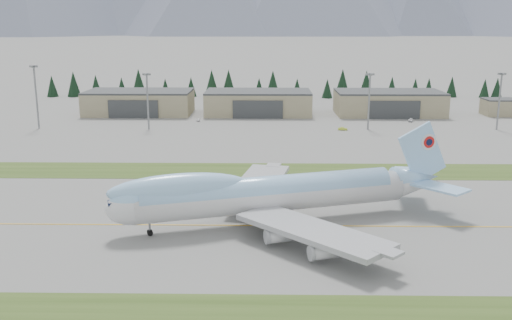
{
  "coord_description": "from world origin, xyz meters",
  "views": [
    {
      "loc": [
        -11.5,
        -111.69,
        40.8
      ],
      "look_at": [
        -13.86,
        25.02,
        8.0
      ],
      "focal_mm": 40.0,
      "sensor_mm": 36.0,
      "label": 1
    }
  ],
  "objects_px": {
    "boeing_747_freighter": "(270,193)",
    "service_vehicle_a": "(198,121)",
    "hangar_left": "(139,102)",
    "hangar_right": "(389,103)",
    "hangar_center": "(258,102)",
    "service_vehicle_c": "(411,122)",
    "service_vehicle_b": "(343,130)"
  },
  "relations": [
    {
      "from": "hangar_right",
      "to": "service_vehicle_b",
      "type": "bearing_deg",
      "value": -122.75
    },
    {
      "from": "boeing_747_freighter",
      "to": "hangar_center",
      "type": "xyz_separation_m",
      "value": [
        -4.35,
        148.38,
        -1.19
      ]
    },
    {
      "from": "boeing_747_freighter",
      "to": "hangar_right",
      "type": "distance_m",
      "value": 158.47
    },
    {
      "from": "boeing_747_freighter",
      "to": "hangar_center",
      "type": "bearing_deg",
      "value": 74.41
    },
    {
      "from": "boeing_747_freighter",
      "to": "hangar_center",
      "type": "height_order",
      "value": "boeing_747_freighter"
    },
    {
      "from": "service_vehicle_c",
      "to": "service_vehicle_b",
      "type": "bearing_deg",
      "value": -127.71
    },
    {
      "from": "hangar_left",
      "to": "hangar_center",
      "type": "xyz_separation_m",
      "value": [
        55.0,
        0.0,
        0.0
      ]
    },
    {
      "from": "boeing_747_freighter",
      "to": "service_vehicle_c",
      "type": "xyz_separation_m",
      "value": [
        61.19,
        128.4,
        -6.58
      ]
    },
    {
      "from": "service_vehicle_a",
      "to": "hangar_right",
      "type": "bearing_deg",
      "value": 6.83
    },
    {
      "from": "service_vehicle_a",
      "to": "service_vehicle_c",
      "type": "distance_m",
      "value": 90.98
    },
    {
      "from": "boeing_747_freighter",
      "to": "service_vehicle_a",
      "type": "distance_m",
      "value": 131.5
    },
    {
      "from": "service_vehicle_b",
      "to": "service_vehicle_c",
      "type": "height_order",
      "value": "service_vehicle_c"
    },
    {
      "from": "boeing_747_freighter",
      "to": "service_vehicle_c",
      "type": "distance_m",
      "value": 142.39
    },
    {
      "from": "boeing_747_freighter",
      "to": "service_vehicle_b",
      "type": "xyz_separation_m",
      "value": [
        29.44,
        107.63,
        -6.58
      ]
    },
    {
      "from": "boeing_747_freighter",
      "to": "service_vehicle_a",
      "type": "height_order",
      "value": "boeing_747_freighter"
    },
    {
      "from": "service_vehicle_b",
      "to": "boeing_747_freighter",
      "type": "bearing_deg",
      "value": 173.65
    },
    {
      "from": "hangar_left",
      "to": "hangar_right",
      "type": "distance_m",
      "value": 115.0
    },
    {
      "from": "hangar_left",
      "to": "hangar_right",
      "type": "bearing_deg",
      "value": 0.0
    },
    {
      "from": "hangar_right",
      "to": "service_vehicle_b",
      "type": "distance_m",
      "value": 48.74
    },
    {
      "from": "boeing_747_freighter",
      "to": "service_vehicle_b",
      "type": "relative_size",
      "value": 20.64
    },
    {
      "from": "hangar_left",
      "to": "hangar_center",
      "type": "height_order",
      "value": "same"
    },
    {
      "from": "hangar_center",
      "to": "service_vehicle_b",
      "type": "height_order",
      "value": "hangar_center"
    },
    {
      "from": "boeing_747_freighter",
      "to": "hangar_left",
      "type": "relative_size",
      "value": 1.57
    },
    {
      "from": "service_vehicle_b",
      "to": "hangar_right",
      "type": "bearing_deg",
      "value": -23.8
    },
    {
      "from": "service_vehicle_b",
      "to": "service_vehicle_c",
      "type": "bearing_deg",
      "value": -47.87
    },
    {
      "from": "hangar_center",
      "to": "service_vehicle_c",
      "type": "xyz_separation_m",
      "value": [
        65.54,
        -19.98,
        -5.39
      ]
    },
    {
      "from": "boeing_747_freighter",
      "to": "service_vehicle_b",
      "type": "distance_m",
      "value": 111.78
    },
    {
      "from": "service_vehicle_a",
      "to": "service_vehicle_c",
      "type": "height_order",
      "value": "service_vehicle_c"
    },
    {
      "from": "hangar_center",
      "to": "hangar_right",
      "type": "distance_m",
      "value": 60.0
    },
    {
      "from": "service_vehicle_a",
      "to": "boeing_747_freighter",
      "type": "bearing_deg",
      "value": -83.54
    },
    {
      "from": "hangar_left",
      "to": "hangar_center",
      "type": "relative_size",
      "value": 1.0
    },
    {
      "from": "hangar_right",
      "to": "service_vehicle_c",
      "type": "xyz_separation_m",
      "value": [
        5.54,
        -19.98,
        -5.39
      ]
    }
  ]
}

